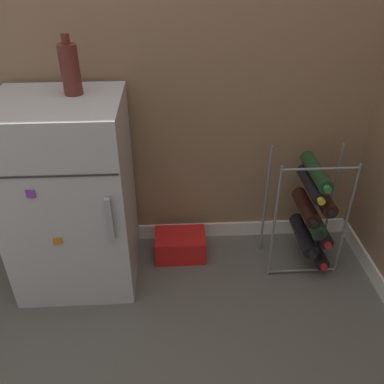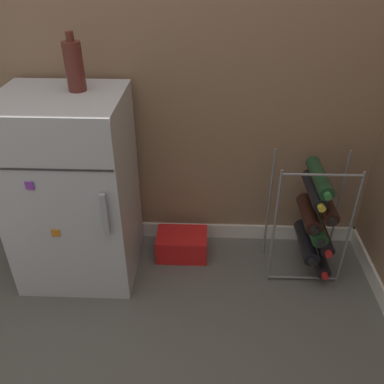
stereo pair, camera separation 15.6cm
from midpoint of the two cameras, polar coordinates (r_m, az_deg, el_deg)
The scene contains 6 objects.
ground_plane at distance 1.99m, azimuth 0.75°, elevation -17.78°, with size 14.00×14.00×0.00m, color #56544F.
wall_back at distance 1.96m, azimuth 1.62°, elevation 24.01°, with size 6.95×0.07×2.50m.
mini_fridge at distance 2.03m, azimuth -14.22°, elevation 0.12°, with size 0.56×0.51×0.95m.
wine_rack at distance 2.14m, azimuth 18.92°, elevation -3.65°, with size 0.37×0.33×0.66m.
soda_box at distance 2.27m, azimuth 0.56°, elevation -7.42°, with size 0.28×0.19×0.14m.
fridge_top_bottle at distance 1.84m, azimuth -13.80°, elevation 16.80°, with size 0.08×0.08×0.25m.
Camera 2 is at (0.10, -1.27, 1.53)m, focal length 38.00 mm.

